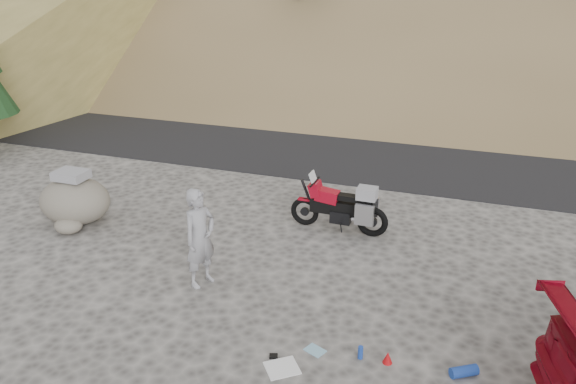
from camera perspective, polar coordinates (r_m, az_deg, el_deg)
name	(u,v)px	position (r m, az deg, el deg)	size (l,w,h in m)	color
ground	(274,295)	(10.06, -1.45, -10.37)	(140.00, 140.00, 0.00)	#454340
road	(373,147)	(18.02, 8.63, 4.54)	(120.00, 7.00, 0.05)	black
motorcycle	(343,207)	(12.09, 5.62, -1.58)	(2.18, 0.65, 1.30)	black
man	(203,283)	(10.51, -8.62, -9.11)	(0.67, 0.44, 1.85)	gray
boulder	(75,200)	(13.33, -20.83, -0.77)	(1.84, 1.65, 1.21)	#5B554E
small_rock	(69,225)	(13.00, -21.40, -3.15)	(0.69, 0.63, 0.36)	#5B554E
gear_white_cloth	(282,368)	(8.49, -0.61, -17.44)	(0.47, 0.41, 0.02)	white
gear_blue_mat	(464,371)	(8.68, 17.44, -16.99)	(0.16, 0.16, 0.40)	#193B9B
gear_bottle	(360,352)	(8.67, 7.37, -15.86)	(0.08, 0.08, 0.21)	#193B9B
gear_funnel	(388,357)	(8.65, 10.09, -16.22)	(0.15, 0.15, 0.19)	#AB0B0F
gear_glove_b	(274,356)	(8.67, -1.48, -16.33)	(0.12, 0.09, 0.04)	black
gear_blue_cloth	(315,350)	(8.81, 2.76, -15.77)	(0.30, 0.22, 0.01)	#7EACC3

